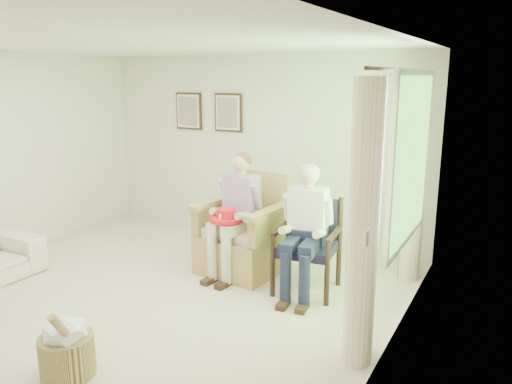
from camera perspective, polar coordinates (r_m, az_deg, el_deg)
floor at (r=5.36m, az=-14.50°, el=-12.70°), size 5.50×5.50×0.00m
back_wall at (r=7.14m, az=0.09°, el=5.11°), size 5.00×0.04×2.60m
right_wall at (r=3.71m, az=13.79°, el=-2.86°), size 0.04×5.50×2.60m
ceiling at (r=4.85m, az=-16.32°, el=16.20°), size 5.00×5.50×0.02m
window at (r=4.80m, az=17.34°, el=4.01°), size 0.13×2.50×1.63m
curtain_left at (r=4.00m, az=12.15°, el=-3.85°), size 0.34×0.34×2.30m
curtain_right at (r=5.85m, az=17.72°, el=1.20°), size 0.34×0.34×2.30m
framed_print_left at (r=7.68m, az=-7.70°, el=9.16°), size 0.45×0.05×0.55m
framed_print_right at (r=7.29m, az=-3.20°, el=9.04°), size 0.45×0.05×0.55m
wicker_armchair at (r=6.01m, az=-1.39°, el=-5.56°), size 0.91×0.91×1.17m
wood_armchair at (r=5.49m, az=6.22°, el=-5.62°), size 0.64×0.60×0.99m
person_wicker at (r=5.75m, az=-2.18°, el=-1.56°), size 0.40×0.63×1.41m
person_dark at (r=5.26m, az=5.61°, el=-3.36°), size 0.40×0.63×1.37m
red_hat at (r=5.62m, az=-3.43°, el=-2.80°), size 0.37×0.37×0.14m
hatbox at (r=4.32m, az=-20.84°, el=-16.22°), size 0.55×0.55×0.62m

